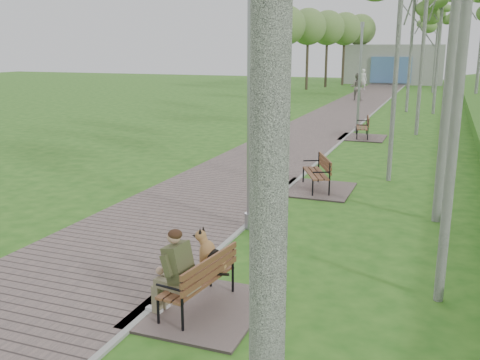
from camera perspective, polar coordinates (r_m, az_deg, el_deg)
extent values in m
plane|color=#275F19|center=(9.98, -2.77, -7.99)|extent=(120.00, 120.00, 0.00)
cube|color=#665653|center=(30.69, 10.39, 6.81)|extent=(3.50, 67.00, 0.04)
cube|color=#999993|center=(30.43, 13.65, 6.60)|extent=(0.10, 67.00, 0.05)
cube|color=#9E9E99|center=(59.73, 16.06, 11.79)|extent=(10.00, 5.00, 4.00)
cube|color=#4F76B0|center=(57.16, 15.79, 11.23)|extent=(4.00, 0.20, 2.60)
cube|color=#665653|center=(8.06, -4.23, -13.47)|extent=(1.73, 1.93, 0.04)
cube|color=brown|center=(7.90, -4.62, -10.74)|extent=(0.64, 1.49, 0.04)
cube|color=brown|center=(7.68, -3.20, -9.34)|extent=(0.25, 1.44, 0.32)
cube|color=#665653|center=(14.51, 8.20, -0.98)|extent=(1.83, 2.03, 0.04)
cube|color=brown|center=(14.41, 8.06, 0.72)|extent=(1.03, 1.58, 0.04)
cube|color=brown|center=(14.40, 9.05, 1.79)|extent=(0.65, 1.41, 0.34)
cube|color=#665653|center=(23.21, 12.94, 4.43)|extent=(1.83, 2.04, 0.04)
cube|color=brown|center=(23.15, 12.88, 5.51)|extent=(0.70, 1.58, 0.04)
cube|color=brown|center=(23.12, 13.52, 6.15)|extent=(0.29, 1.51, 0.34)
cylinder|color=gray|center=(11.29, 1.06, -4.38)|extent=(0.23, 0.23, 0.34)
cylinder|color=gray|center=(10.75, 1.13, 9.37)|extent=(0.14, 0.14, 5.73)
cylinder|color=gray|center=(24.93, 12.37, 5.38)|extent=(0.19, 0.19, 0.28)
cylinder|color=gray|center=(24.71, 12.63, 10.38)|extent=(0.11, 0.11, 4.64)
cylinder|color=gray|center=(24.69, 12.94, 15.85)|extent=(0.17, 0.17, 0.23)
cylinder|color=gray|center=(39.83, 16.10, 8.29)|extent=(0.21, 0.21, 0.31)
cylinder|color=gray|center=(39.68, 16.34, 11.80)|extent=(0.12, 0.12, 5.20)
cylinder|color=gray|center=(39.70, 16.61, 15.62)|extent=(0.19, 0.19, 0.26)
cylinder|color=gray|center=(53.77, 17.42, 9.54)|extent=(0.20, 0.20, 0.30)
cylinder|color=gray|center=(53.67, 17.61, 12.04)|extent=(0.12, 0.12, 5.02)
cylinder|color=gray|center=(53.67, 17.81, 14.77)|extent=(0.18, 0.18, 0.25)
imported|color=white|center=(49.64, 13.00, 10.40)|extent=(0.79, 0.65, 1.87)
imported|color=gray|center=(39.59, 12.36, 9.66)|extent=(0.95, 0.74, 1.93)
cylinder|color=silver|center=(8.03, 23.05, 16.86)|extent=(0.18, 0.18, 8.56)
cylinder|color=silver|center=(15.53, 16.55, 14.72)|extent=(0.16, 0.16, 8.16)
cylinder|color=silver|center=(12.06, 22.04, 16.80)|extent=(0.18, 0.18, 9.05)
cylinder|color=silver|center=(24.44, 19.09, 15.08)|extent=(0.17, 0.17, 9.02)
cylinder|color=silver|center=(20.34, 23.03, 15.41)|extent=(0.20, 0.20, 9.23)
cylinder|color=silver|center=(33.20, 17.84, 14.02)|extent=(0.16, 0.16, 8.25)
cylinder|color=silver|center=(32.74, 20.41, 12.87)|extent=(0.16, 0.16, 7.15)
ellipsoid|color=#6D9247|center=(32.81, 20.76, 16.85)|extent=(2.32, 2.32, 3.15)
cylinder|color=silver|center=(39.36, 22.51, 15.67)|extent=(0.19, 0.19, 11.17)
cylinder|color=silver|center=(48.45, 20.15, 12.84)|extent=(0.16, 0.16, 6.93)
ellipsoid|color=#6D9247|center=(48.49, 20.38, 15.45)|extent=(2.31, 2.31, 3.05)
cylinder|color=silver|center=(53.81, 22.80, 15.24)|extent=(0.21, 0.21, 11.79)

